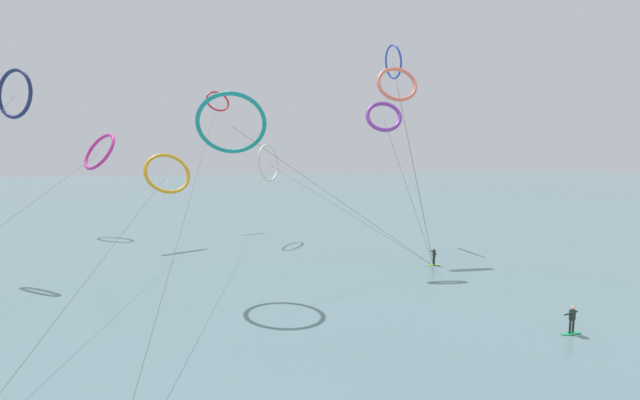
# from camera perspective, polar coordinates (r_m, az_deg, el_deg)

# --- Properties ---
(sea_water) EXTENTS (400.00, 200.00, 0.08)m
(sea_water) POSITION_cam_1_polar(r_m,az_deg,el_deg) (111.31, -9.55, 0.89)
(sea_water) COLOR slate
(sea_water) RESTS_ON ground
(surfer_emerald) EXTENTS (1.40, 0.62, 1.70)m
(surfer_emerald) POSITION_cam_1_polar(r_m,az_deg,el_deg) (29.13, 31.74, -14.27)
(surfer_emerald) COLOR #199351
(surfer_emerald) RESTS_ON ground
(surfer_lime) EXTENTS (1.40, 0.62, 1.70)m
(surfer_lime) POSITION_cam_1_polar(r_m,az_deg,el_deg) (40.73, 15.63, -7.76)
(surfer_lime) COLOR #8CC62D
(surfer_lime) RESTS_ON ground
(kite_navy) EXTENTS (4.52, 29.96, 18.16)m
(kite_navy) POSITION_cam_1_polar(r_m,az_deg,el_deg) (45.75, -36.89, 11.76)
(kite_navy) COLOR navy
(kite_navy) RESTS_ON ground
(kite_amber) EXTENTS (5.91, 38.10, 10.80)m
(kite_amber) POSITION_cam_1_polar(r_m,az_deg,el_deg) (49.61, -20.56, 3.51)
(kite_amber) COLOR orange
(kite_amber) RESTS_ON ground
(kite_magenta) EXTENTS (6.19, 48.03, 13.44)m
(kite_magenta) POSITION_cam_1_polar(r_m,az_deg,el_deg) (61.12, -28.46, 5.96)
(kite_magenta) COLOR #CC288E
(kite_magenta) RESTS_ON ground
(kite_ivory) EXTENTS (15.82, 17.30, 11.89)m
(kite_ivory) POSITION_cam_1_polar(r_m,az_deg,el_deg) (50.20, -7.17, 5.18)
(kite_ivory) COLOR silver
(kite_ivory) RESTS_ON ground
(kite_coral) EXTENTS (4.51, 7.33, 19.86)m
(kite_coral) POSITION_cam_1_polar(r_m,az_deg,el_deg) (44.73, 10.71, 15.62)
(kite_coral) COLOR #EA7260
(kite_coral) RESTS_ON ground
(kite_cobalt) EXTENTS (1.76, 15.80, 23.94)m
(kite_cobalt) POSITION_cam_1_polar(r_m,az_deg,el_deg) (53.53, 10.21, 18.41)
(kite_cobalt) COLOR #2647B7
(kite_cobalt) RESTS_ON ground
(kite_violet) EXTENTS (6.67, 2.68, 15.62)m
(kite_violet) POSITION_cam_1_polar(r_m,az_deg,el_deg) (38.85, 8.91, 11.42)
(kite_violet) COLOR purple
(kite_violet) RESTS_ON ground
(kite_teal) EXTENTS (21.29, 4.80, 15.16)m
(kite_teal) POSITION_cam_1_polar(r_m,az_deg,el_deg) (31.69, -12.24, 10.35)
(kite_teal) COLOR teal
(kite_teal) RESTS_ON ground
(kite_crimson) EXTENTS (4.48, 52.56, 19.82)m
(kite_crimson) POSITION_cam_1_polar(r_m,az_deg,el_deg) (62.20, -14.14, 13.19)
(kite_crimson) COLOR red
(kite_crimson) RESTS_ON ground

